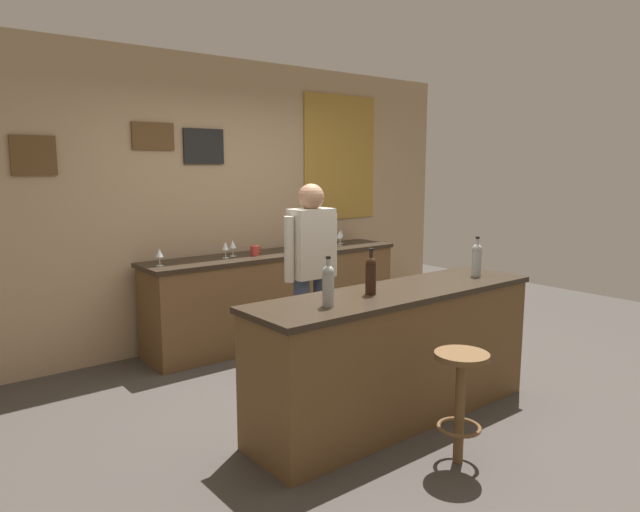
{
  "coord_description": "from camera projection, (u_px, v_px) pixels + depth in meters",
  "views": [
    {
      "loc": [
        -2.79,
        -3.06,
        1.76
      ],
      "look_at": [
        0.0,
        0.45,
        1.05
      ],
      "focal_mm": 32.11,
      "sensor_mm": 36.0,
      "label": 1
    }
  ],
  "objects": [
    {
      "name": "bartender",
      "position": [
        311.0,
        268.0,
        4.65
      ],
      "size": [
        0.52,
        0.21,
        1.62
      ],
      "color": "#384766",
      "rests_on": "ground_plane"
    },
    {
      "name": "wine_glass_c",
      "position": [
        233.0,
        245.0,
        5.47
      ],
      "size": [
        0.07,
        0.07,
        0.16
      ],
      "color": "silver",
      "rests_on": "side_counter"
    },
    {
      "name": "bar_stool",
      "position": [
        461.0,
        389.0,
        3.37
      ],
      "size": [
        0.32,
        0.32,
        0.68
      ],
      "color": "brown",
      "rests_on": "ground_plane"
    },
    {
      "name": "coffee_mug",
      "position": [
        255.0,
        251.0,
        5.52
      ],
      "size": [
        0.12,
        0.08,
        0.09
      ],
      "color": "#B2332D",
      "rests_on": "side_counter"
    },
    {
      "name": "wine_glass_e",
      "position": [
        341.0,
        234.0,
        6.35
      ],
      "size": [
        0.07,
        0.07,
        0.16
      ],
      "color": "silver",
      "rests_on": "side_counter"
    },
    {
      "name": "wine_glass_a",
      "position": [
        159.0,
        254.0,
        4.93
      ],
      "size": [
        0.07,
        0.07,
        0.16
      ],
      "color": "silver",
      "rests_on": "side_counter"
    },
    {
      "name": "bar_counter",
      "position": [
        396.0,
        354.0,
        3.98
      ],
      "size": [
        2.27,
        0.6,
        0.92
      ],
      "color": "brown",
      "rests_on": "ground_plane"
    },
    {
      "name": "wine_bottle_a",
      "position": [
        328.0,
        284.0,
        3.44
      ],
      "size": [
        0.07,
        0.07,
        0.31
      ],
      "color": "#999E99",
      "rests_on": "bar_counter"
    },
    {
      "name": "side_counter",
      "position": [
        277.0,
        296.0,
        5.81
      ],
      "size": [
        2.76,
        0.56,
        0.9
      ],
      "color": "brown",
      "rests_on": "ground_plane"
    },
    {
      "name": "back_wall",
      "position": [
        224.0,
        200.0,
        5.72
      ],
      "size": [
        6.0,
        0.09,
        2.8
      ],
      "color": "tan",
      "rests_on": "ground_plane"
    },
    {
      "name": "wine_bottle_b",
      "position": [
        371.0,
        274.0,
        3.75
      ],
      "size": [
        0.07,
        0.07,
        0.31
      ],
      "color": "black",
      "rests_on": "bar_counter"
    },
    {
      "name": "wine_bottle_c",
      "position": [
        477.0,
        259.0,
        4.38
      ],
      "size": [
        0.07,
        0.07,
        0.31
      ],
      "color": "#999E99",
      "rests_on": "bar_counter"
    },
    {
      "name": "ground_plane",
      "position": [
        357.0,
        399.0,
        4.36
      ],
      "size": [
        10.0,
        10.0,
        0.0
      ],
      "primitive_type": "plane",
      "color": "#423D38"
    },
    {
      "name": "wine_glass_b",
      "position": [
        225.0,
        247.0,
        5.35
      ],
      "size": [
        0.07,
        0.07,
        0.16
      ],
      "color": "silver",
      "rests_on": "side_counter"
    },
    {
      "name": "wine_glass_d",
      "position": [
        339.0,
        235.0,
        6.22
      ],
      "size": [
        0.07,
        0.07,
        0.16
      ],
      "color": "silver",
      "rests_on": "side_counter"
    }
  ]
}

